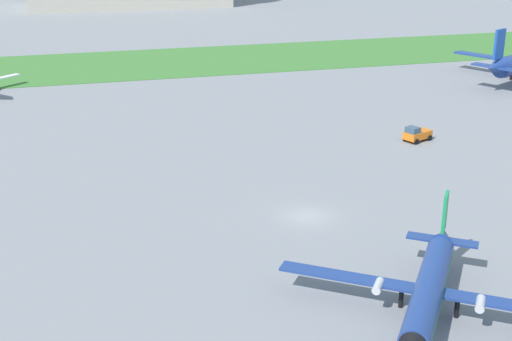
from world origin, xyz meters
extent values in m
plane|color=gray|center=(0.00, 0.00, 0.00)|extent=(600.00, 600.00, 0.00)
cube|color=#3D7533|center=(0.00, 74.92, 0.04)|extent=(360.00, 28.00, 0.08)
cylinder|color=navy|center=(2.11, -18.99, 2.35)|extent=(9.86, 12.55, 1.96)
cone|color=navy|center=(6.94, -12.34, 2.59)|extent=(3.03, 3.25, 1.76)
cube|color=#198C4C|center=(2.11, -18.99, 2.20)|extent=(9.43, 11.94, 0.27)
cube|color=navy|center=(6.70, -21.84, 2.01)|extent=(9.51, 7.43, 0.20)
cube|color=navy|center=(-2.01, -15.51, 2.01)|extent=(9.51, 7.43, 0.20)
cylinder|color=#B7BABF|center=(4.81, -21.14, 2.01)|extent=(1.43, 1.63, 0.63)
cylinder|color=#B7BABF|center=(-0.76, -17.10, 2.01)|extent=(1.43, 1.63, 0.63)
cube|color=#198C4C|center=(6.71, -12.66, 4.89)|extent=(1.22, 1.56, 3.13)
cube|color=navy|center=(7.82, -13.46, 2.54)|extent=(2.91, 2.56, 0.16)
cube|color=navy|center=(5.60, -11.85, 2.54)|extent=(2.91, 2.56, 0.16)
cylinder|color=black|center=(4.26, -19.34, 0.68)|extent=(0.35, 0.35, 1.37)
cylinder|color=black|center=(1.12, -17.06, 0.68)|extent=(0.35, 0.35, 1.37)
cone|color=navy|center=(44.16, 37.67, 4.02)|extent=(4.92, 4.41, 2.86)
cube|color=navy|center=(51.24, 49.16, 3.06)|extent=(8.19, 13.27, 0.32)
cylinder|color=#B7BABF|center=(52.39, 46.94, 1.92)|extent=(3.89, 3.15, 1.75)
cube|color=#19479E|center=(44.67, 37.94, 7.52)|extent=(2.49, 1.54, 4.63)
cube|color=navy|center=(43.74, 39.73, 3.94)|extent=(3.41, 4.40, 0.25)
cube|color=navy|center=(45.60, 36.14, 3.94)|extent=(3.41, 4.40, 0.25)
cylinder|color=black|center=(52.52, 44.82, 1.01)|extent=(0.57, 0.57, 2.03)
cube|color=orange|center=(20.94, 18.19, 0.80)|extent=(4.02, 3.07, 0.90)
cube|color=#334C60|center=(20.01, 17.80, 1.60)|extent=(1.78, 1.90, 0.70)
cylinder|color=black|center=(20.13, 16.87, 0.35)|extent=(0.74, 0.50, 0.70)
cylinder|color=black|center=(19.43, 18.53, 0.35)|extent=(0.74, 0.50, 0.70)
cylinder|color=black|center=(22.45, 17.86, 0.35)|extent=(0.74, 0.50, 0.70)
cylinder|color=black|center=(21.74, 19.52, 0.35)|extent=(0.74, 0.50, 0.70)
camera|label=1|loc=(-20.76, -56.89, 26.64)|focal=49.59mm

